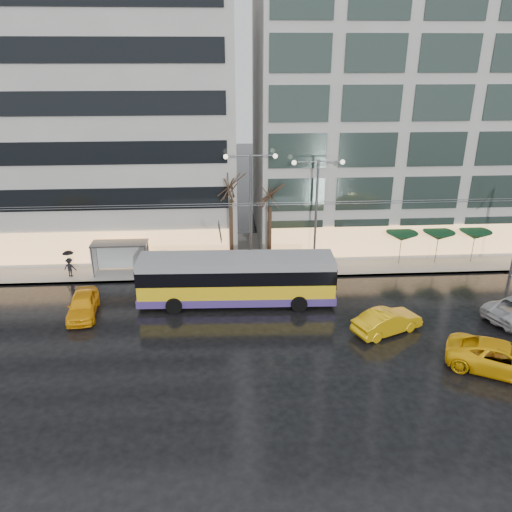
{
  "coord_description": "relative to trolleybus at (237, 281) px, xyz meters",
  "views": [
    {
      "loc": [
        0.11,
        -25.37,
        16.0
      ],
      "look_at": [
        2.03,
        5.0,
        3.55
      ],
      "focal_mm": 35.0,
      "sensor_mm": 36.0,
      "label": 1
    }
  ],
  "objects": [
    {
      "name": "parasol_b",
      "position": [
        16.27,
        5.74,
        0.79
      ],
      "size": [
        2.5,
        2.5,
        2.65
      ],
      "color": "#595B60",
      "rests_on": "sidewalk"
    },
    {
      "name": "building_right",
      "position": [
        18.27,
        13.74,
        11.0
      ],
      "size": [
        32.0,
        14.0,
        25.0
      ],
      "primitive_type": "cube",
      "color": "#A19E99",
      "rests_on": "sidewalk"
    },
    {
      "name": "bus_shelter",
      "position": [
        -9.11,
        5.42,
        0.31
      ],
      "size": [
        4.2,
        1.6,
        2.51
      ],
      "color": "#595B60",
      "rests_on": "sidewalk"
    },
    {
      "name": "taxi_c",
      "position": [
        14.03,
        -8.9,
        -0.85
      ],
      "size": [
        6.38,
        5.19,
        1.62
      ],
      "primitive_type": "imported",
      "rotation": [
        0.0,
        0.0,
        1.06
      ],
      "color": "yellow",
      "rests_on": "ground"
    },
    {
      "name": "pedestrian_c",
      "position": [
        -12.53,
        4.83,
        -0.38
      ],
      "size": [
        1.06,
        0.97,
        2.11
      ],
      "color": "black",
      "rests_on": "sidewalk"
    },
    {
      "name": "pedestrian_b",
      "position": [
        -5.5,
        5.05,
        -0.65
      ],
      "size": [
        0.99,
        0.86,
        1.72
      ],
      "color": "black",
      "rests_on": "sidewalk"
    },
    {
      "name": "ground",
      "position": [
        -0.73,
        -5.26,
        -1.65
      ],
      "size": [
        140.0,
        140.0,
        0.0
      ],
      "primitive_type": "plane",
      "color": "black",
      "rests_on": "ground"
    },
    {
      "name": "sidewalk",
      "position": [
        1.27,
        8.74,
        -1.58
      ],
      "size": [
        80.0,
        10.0,
        0.15
      ],
      "primitive_type": "cube",
      "color": "gray",
      "rests_on": "ground"
    },
    {
      "name": "trolleybus",
      "position": [
        0.0,
        0.0,
        0.0
      ],
      "size": [
        13.27,
        5.34,
        6.11
      ],
      "color": "yellow",
      "rests_on": "ground"
    },
    {
      "name": "tree_b",
      "position": [
        2.77,
        5.94,
        4.74
      ],
      "size": [
        3.2,
        3.2,
        7.7
      ],
      "color": "black",
      "rests_on": "sidewalk"
    },
    {
      "name": "street_lamp_far",
      "position": [
        6.27,
        5.54,
        4.06
      ],
      "size": [
        3.96,
        0.36,
        8.53
      ],
      "color": "#595B60",
      "rests_on": "sidewalk"
    },
    {
      "name": "tree_a",
      "position": [
        -0.23,
        5.74,
        5.43
      ],
      "size": [
        3.2,
        3.2,
        8.4
      ],
      "color": "black",
      "rests_on": "sidewalk"
    },
    {
      "name": "pedestrian_a",
      "position": [
        -5.39,
        4.42,
        -0.06
      ],
      "size": [
        1.2,
        1.21,
        2.19
      ],
      "color": "black",
      "rests_on": "sidewalk"
    },
    {
      "name": "taxi_b",
      "position": [
        9.09,
        -4.48,
        -0.92
      ],
      "size": [
        4.73,
        3.27,
        1.48
      ],
      "primitive_type": "imported",
      "rotation": [
        0.0,
        0.0,
        1.99
      ],
      "color": "#DAA10B",
      "rests_on": "ground"
    },
    {
      "name": "parasol_a",
      "position": [
        13.27,
        5.74,
        0.79
      ],
      "size": [
        2.5,
        2.5,
        2.65
      ],
      "color": "#595B60",
      "rests_on": "sidewalk"
    },
    {
      "name": "catenary",
      "position": [
        0.27,
        2.67,
        2.6
      ],
      "size": [
        42.24,
        5.12,
        7.0
      ],
      "color": "#595B60",
      "rests_on": "ground"
    },
    {
      "name": "kerb",
      "position": [
        1.27,
        3.79,
        -1.58
      ],
      "size": [
        80.0,
        0.1,
        0.15
      ],
      "primitive_type": "cube",
      "color": "slate",
      "rests_on": "ground"
    },
    {
      "name": "parasol_c",
      "position": [
        19.27,
        5.74,
        0.79
      ],
      "size": [
        2.5,
        2.5,
        2.65
      ],
      "color": "#595B60",
      "rests_on": "sidewalk"
    },
    {
      "name": "street_lamp_near",
      "position": [
        1.27,
        5.54,
        4.34
      ],
      "size": [
        3.96,
        0.36,
        9.03
      ],
      "color": "#595B60",
      "rests_on": "sidewalk"
    },
    {
      "name": "building_left",
      "position": [
        -16.73,
        13.74,
        9.5
      ],
      "size": [
        34.0,
        14.0,
        22.0
      ],
      "primitive_type": "cube",
      "color": "#A19E99",
      "rests_on": "sidewalk"
    },
    {
      "name": "taxi_a",
      "position": [
        -10.08,
        -1.1,
        -0.91
      ],
      "size": [
        2.21,
        4.52,
        1.49
      ],
      "primitive_type": "imported",
      "rotation": [
        0.0,
        0.0,
        0.11
      ],
      "color": "#FEAD0D",
      "rests_on": "ground"
    }
  ]
}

